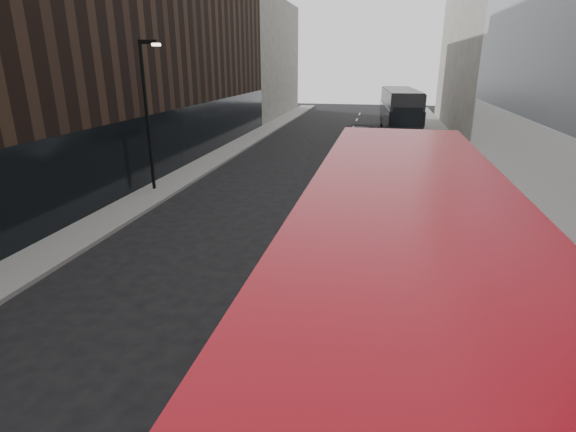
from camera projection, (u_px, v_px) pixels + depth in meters
The scene contains 11 objects.
sidewalk_right at pixel (462, 173), 26.15m from camera, with size 3.00×80.00×0.15m, color slate.
sidewalk_left at pixel (210, 162), 29.08m from camera, with size 2.00×80.00×0.15m, color slate.
building_victorian at pixel (487, 21), 39.90m from camera, with size 6.50×24.00×21.00m.
building_left_mid at pixel (184, 50), 32.13m from camera, with size 5.00×24.00×14.00m, color black.
building_left_far at pixel (262, 59), 52.68m from camera, with size 5.00×20.00×13.00m, color #645F58.
street_lamp at pixel (148, 107), 21.31m from camera, with size 1.06×0.22×7.00m.
red_bus at pixel (399, 349), 5.88m from camera, with size 2.81×11.74×4.73m.
grey_bus at pixel (400, 110), 40.93m from camera, with size 3.62×12.15×3.87m.
car_a at pixel (384, 182), 21.54m from camera, with size 1.68×4.17×1.42m, color black.
car_b at pixel (347, 158), 26.77m from camera, with size 1.60×4.59×1.51m, color gray.
car_c at pixel (360, 138), 34.02m from camera, with size 2.05×5.04×1.46m, color black.
Camera 1 is at (2.69, -2.06, 6.18)m, focal length 28.00 mm.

